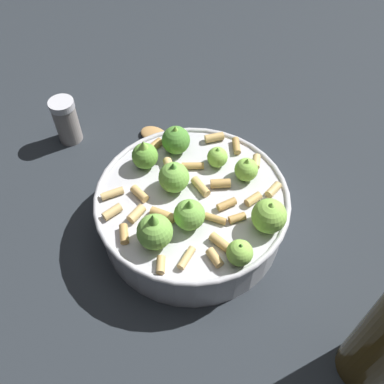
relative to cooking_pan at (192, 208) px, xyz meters
name	(u,v)px	position (x,y,z in m)	size (l,w,h in m)	color
ground_plane	(192,225)	(0.00, 0.00, -0.04)	(2.40, 2.40, 0.00)	#23282D
cooking_pan	(192,208)	(0.00, 0.00, 0.00)	(0.27, 0.27, 0.13)	#B7B7BC
pepper_shaker	(66,121)	(0.26, 0.12, 0.00)	(0.04, 0.04, 0.08)	gray
wooden_spoon	(184,148)	(0.15, -0.05, -0.04)	(0.19, 0.13, 0.02)	#B2844C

